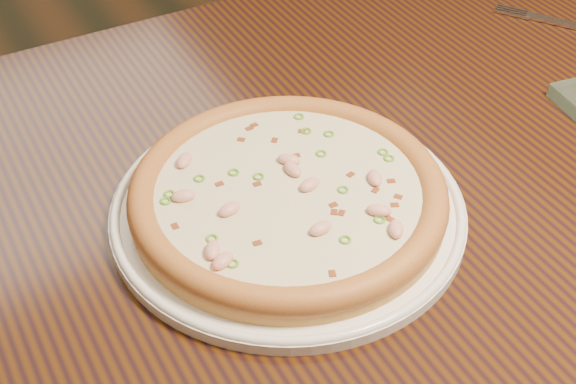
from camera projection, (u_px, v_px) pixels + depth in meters
ground at (257, 235)px, 1.87m from camera, size 9.00×9.00×0.00m
hero_table at (356, 218)px, 0.96m from camera, size 1.20×0.80×0.75m
plate at (288, 208)px, 0.81m from camera, size 0.36×0.36×0.02m
pizza at (288, 194)px, 0.80m from camera, size 0.32×0.32×0.03m
fork at (562, 23)px, 1.11m from camera, size 0.11×0.16×0.00m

